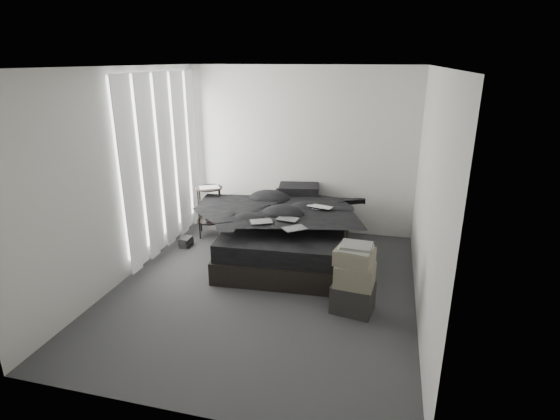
% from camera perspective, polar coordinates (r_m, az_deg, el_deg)
% --- Properties ---
extents(floor, '(3.60, 4.20, 0.01)m').
position_cam_1_polar(floor, '(5.48, -2.09, -10.12)').
color(floor, '#353537').
rests_on(floor, ground).
extents(ceiling, '(3.60, 4.20, 0.01)m').
position_cam_1_polar(ceiling, '(4.78, -2.49, 18.21)').
color(ceiling, white).
rests_on(ceiling, ground).
extents(wall_back, '(3.60, 0.01, 2.60)m').
position_cam_1_polar(wall_back, '(6.96, 2.66, 7.70)').
color(wall_back, silver).
rests_on(wall_back, ground).
extents(wall_front, '(3.60, 0.01, 2.60)m').
position_cam_1_polar(wall_front, '(3.15, -13.22, -7.30)').
color(wall_front, silver).
rests_on(wall_front, ground).
extents(wall_left, '(0.01, 4.20, 2.60)m').
position_cam_1_polar(wall_left, '(5.74, -19.84, 4.11)').
color(wall_left, silver).
rests_on(wall_left, ground).
extents(wall_right, '(0.01, 4.20, 2.60)m').
position_cam_1_polar(wall_right, '(4.80, 18.81, 1.44)').
color(wall_right, silver).
rests_on(wall_right, ground).
extents(window_left, '(0.02, 2.00, 2.30)m').
position_cam_1_polar(window_left, '(6.46, -15.37, 6.60)').
color(window_left, white).
rests_on(window_left, wall_left).
extents(curtain_left, '(0.06, 2.12, 2.48)m').
position_cam_1_polar(curtain_left, '(6.45, -14.93, 5.98)').
color(curtain_left, white).
rests_on(curtain_left, wall_left).
extents(bed, '(1.79, 2.28, 0.30)m').
position_cam_1_polar(bed, '(6.28, 1.15, -4.61)').
color(bed, black).
rests_on(bed, floor).
extents(mattress, '(1.72, 2.21, 0.23)m').
position_cam_1_polar(mattress, '(6.18, 1.16, -2.37)').
color(mattress, black).
rests_on(mattress, bed).
extents(duvet, '(1.73, 1.96, 0.25)m').
position_cam_1_polar(duvet, '(6.04, 1.10, -0.40)').
color(duvet, black).
rests_on(duvet, mattress).
extents(pillow_lower, '(0.68, 0.49, 0.15)m').
position_cam_1_polar(pillow_lower, '(6.91, 1.89, 1.66)').
color(pillow_lower, black).
rests_on(pillow_lower, mattress).
extents(pillow_upper, '(0.68, 0.52, 0.14)m').
position_cam_1_polar(pillow_upper, '(6.84, 2.49, 2.72)').
color(pillow_upper, black).
rests_on(pillow_upper, pillow_lower).
extents(laptop, '(0.39, 0.30, 0.03)m').
position_cam_1_polar(laptop, '(6.05, 5.03, 0.96)').
color(laptop, silver).
rests_on(laptop, duvet).
extents(comic_a, '(0.33, 0.28, 0.01)m').
position_cam_1_polar(comic_a, '(5.56, -2.49, -0.75)').
color(comic_a, black).
rests_on(comic_a, duvet).
extents(comic_b, '(0.30, 0.22, 0.01)m').
position_cam_1_polar(comic_b, '(5.64, 1.01, -0.35)').
color(comic_b, black).
rests_on(comic_b, duvet).
extents(comic_c, '(0.33, 0.31, 0.01)m').
position_cam_1_polar(comic_c, '(5.33, 1.91, -1.49)').
color(comic_c, black).
rests_on(comic_c, duvet).
extents(side_stand, '(0.54, 0.54, 0.78)m').
position_cam_1_polar(side_stand, '(7.00, -9.13, -0.19)').
color(side_stand, black).
rests_on(side_stand, floor).
extents(papers, '(0.37, 0.34, 0.02)m').
position_cam_1_polar(papers, '(6.87, -9.22, 2.91)').
color(papers, white).
rests_on(papers, side_stand).
extents(floor_books, '(0.16, 0.21, 0.15)m').
position_cam_1_polar(floor_books, '(6.74, -12.19, -4.06)').
color(floor_books, black).
rests_on(floor_books, floor).
extents(box_lower, '(0.49, 0.41, 0.33)m').
position_cam_1_polar(box_lower, '(5.01, 9.48, -11.22)').
color(box_lower, black).
rests_on(box_lower, floor).
extents(box_mid, '(0.44, 0.36, 0.25)m').
position_cam_1_polar(box_mid, '(4.87, 9.75, -8.35)').
color(box_mid, '#6A6554').
rests_on(box_mid, box_lower).
extents(box_upper, '(0.45, 0.40, 0.17)m').
position_cam_1_polar(box_upper, '(4.79, 9.69, -6.01)').
color(box_upper, '#6A6554').
rests_on(box_upper, box_mid).
extents(art_book_white, '(0.38, 0.32, 0.03)m').
position_cam_1_polar(art_book_white, '(4.74, 9.88, -4.90)').
color(art_book_white, silver).
rests_on(art_book_white, box_upper).
extents(art_book_snake, '(0.34, 0.28, 0.03)m').
position_cam_1_polar(art_book_snake, '(4.72, 9.98, -4.60)').
color(art_book_snake, silver).
rests_on(art_book_snake, art_book_white).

